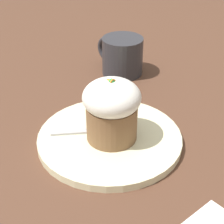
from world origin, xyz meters
TOP-DOWN VIEW (x-y plane):
  - ground_plane at (0.00, 0.00)m, footprint 4.00×4.00m
  - dessert_plate at (0.00, 0.00)m, footprint 0.25×0.25m
  - carrot_cake at (-0.01, -0.00)m, footprint 0.09×0.09m
  - spoon at (0.03, 0.01)m, footprint 0.08×0.10m
  - coffee_cup at (0.18, -0.20)m, footprint 0.13×0.09m

SIDE VIEW (x-z plane):
  - ground_plane at x=0.00m, z-range 0.00..0.00m
  - dessert_plate at x=0.00m, z-range 0.00..0.01m
  - spoon at x=0.03m, z-range 0.01..0.02m
  - coffee_cup at x=0.18m, z-range 0.00..0.08m
  - carrot_cake at x=-0.01m, z-range 0.01..0.13m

